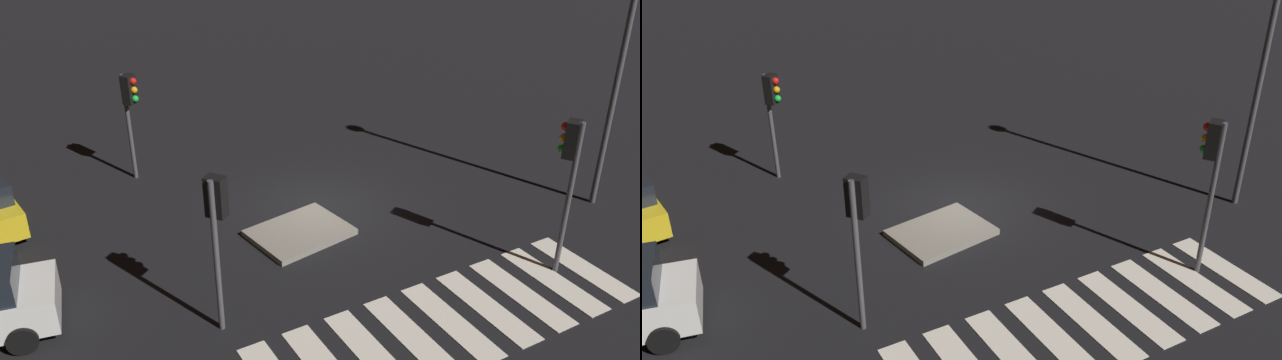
{
  "view_description": "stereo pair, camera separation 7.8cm",
  "coord_description": "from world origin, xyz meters",
  "views": [
    {
      "loc": [
        -9.15,
        -16.17,
        10.5
      ],
      "look_at": [
        0.0,
        0.0,
        1.0
      ],
      "focal_mm": 37.74,
      "sensor_mm": 36.0,
      "label": 1
    },
    {
      "loc": [
        -9.08,
        -16.21,
        10.5
      ],
      "look_at": [
        0.0,
        0.0,
        1.0
      ],
      "focal_mm": 37.74,
      "sensor_mm": 36.0,
      "label": 2
    }
  ],
  "objects": [
    {
      "name": "ground_plane",
      "position": [
        0.0,
        0.0,
        0.0
      ],
      "size": [
        80.0,
        80.0,
        0.0
      ],
      "primitive_type": "plane",
      "color": "black"
    },
    {
      "name": "crosswalk_near",
      "position": [
        0.0,
        -6.46,
        0.01
      ],
      "size": [
        9.9,
        3.2,
        0.02
      ],
      "color": "silver",
      "rests_on": "ground"
    },
    {
      "name": "traffic_light_west",
      "position": [
        -4.37,
        4.91,
        2.81
      ],
      "size": [
        0.54,
        0.53,
        3.7
      ],
      "rotation": [
        0.0,
        0.0,
        -0.84
      ],
      "color": "#47474C",
      "rests_on": "ground"
    },
    {
      "name": "traffic_light_south",
      "position": [
        -4.8,
        -3.84,
        3.02
      ],
      "size": [
        0.53,
        0.54,
        3.97
      ],
      "rotation": [
        0.0,
        0.0,
        0.67
      ],
      "color": "#47474C",
      "rests_on": "ground"
    },
    {
      "name": "street_lamp",
      "position": [
        7.84,
        -3.97,
        5.81
      ],
      "size": [
        0.56,
        0.56,
        8.67
      ],
      "color": "#47474C",
      "rests_on": "ground"
    },
    {
      "name": "traffic_light_east",
      "position": [
        3.78,
        -6.02,
        3.28
      ],
      "size": [
        0.54,
        0.53,
        4.33
      ],
      "rotation": [
        0.0,
        0.0,
        2.13
      ],
      "color": "#47474C",
      "rests_on": "ground"
    },
    {
      "name": "traffic_island",
      "position": [
        -1.32,
        -1.12,
        0.09
      ],
      "size": [
        3.05,
        2.48,
        0.18
      ],
      "color": "gray",
      "rests_on": "ground"
    }
  ]
}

